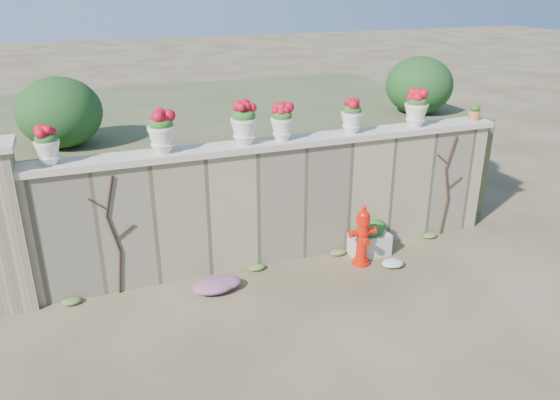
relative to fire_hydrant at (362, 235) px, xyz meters
name	(u,v)px	position (x,y,z in m)	size (l,w,h in m)	color
ground	(322,312)	(-1.22, -1.08, -0.54)	(80.00, 80.00, 0.00)	#4A3B25
stone_wall	(278,204)	(-1.22, 0.72, 0.46)	(8.00, 0.40, 2.00)	#978864
wall_cap	(278,143)	(-1.22, 0.72, 1.51)	(8.10, 0.52, 0.10)	beige
gate_pillar	(2,227)	(-5.37, 0.72, 0.72)	(0.72, 0.72, 2.48)	#978864
raised_fill	(227,151)	(-1.22, 3.92, 0.46)	(9.00, 6.00, 2.00)	#384C23
back_shrub_left	(60,113)	(-4.42, 1.92, 2.01)	(1.30, 1.30, 1.10)	#143814
back_shrub_right	(419,85)	(2.18, 1.92, 2.01)	(1.30, 1.30, 1.10)	#143814
vine_left	(114,234)	(-3.89, 0.50, 0.46)	(0.60, 0.04, 1.91)	black
vine_right	(448,185)	(2.01, 0.50, 0.46)	(0.60, 0.04, 1.91)	black
fire_hydrant	(362,235)	(0.00, 0.00, 0.00)	(0.45, 0.32, 1.06)	red
planter_box	(370,241)	(0.30, 0.25, -0.27)	(0.68, 0.40, 0.56)	beige
green_shrub	(379,230)	(0.62, 0.47, -0.21)	(0.69, 0.62, 0.65)	#1E5119
magenta_clump	(216,284)	(-2.51, 0.03, -0.41)	(0.91, 0.61, 0.24)	#C026AC
white_flowers	(395,262)	(0.50, -0.27, -0.45)	(0.47, 0.37, 0.17)	white
urn_pot_0	(47,146)	(-4.61, 0.72, 1.83)	(0.34, 0.34, 0.54)	silver
urn_pot_1	(161,132)	(-3.05, 0.72, 1.88)	(0.41, 0.41, 0.64)	silver
urn_pot_2	(244,124)	(-1.78, 0.72, 1.89)	(0.42, 0.42, 0.65)	silver
urn_pot_3	(282,122)	(-1.16, 0.72, 1.85)	(0.37, 0.37, 0.57)	silver
urn_pot_4	(352,116)	(0.08, 0.72, 1.84)	(0.36, 0.36, 0.56)	silver
urn_pot_5	(416,108)	(1.33, 0.72, 1.88)	(0.40, 0.40, 0.63)	silver
terracotta_pot	(474,113)	(2.58, 0.72, 1.69)	(0.23, 0.23, 0.28)	#C36E3B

